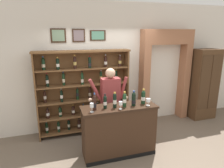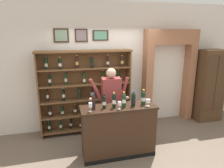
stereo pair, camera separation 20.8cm
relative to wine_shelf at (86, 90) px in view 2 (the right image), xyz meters
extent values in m
cube|color=#6B5B4C|center=(0.57, -1.13, -1.07)|extent=(14.00, 14.00, 0.02)
cube|color=silver|center=(0.57, 0.34, 0.50)|extent=(12.00, 0.16, 3.12)
cube|color=#382316|center=(-0.49, 0.24, 1.27)|extent=(0.34, 0.02, 0.31)
cube|color=gray|center=(-0.49, 0.23, 1.27)|extent=(0.27, 0.01, 0.25)
cube|color=#382316|center=(-0.03, 0.24, 1.27)|extent=(0.29, 0.02, 0.30)
cube|color=slate|center=(-0.03, 0.23, 1.27)|extent=(0.23, 0.01, 0.24)
cube|color=#382316|center=(0.42, 0.24, 1.27)|extent=(0.38, 0.02, 0.24)
cube|color=#508B71|center=(0.42, 0.23, 1.27)|extent=(0.30, 0.01, 0.19)
cube|color=brown|center=(-1.05, -0.04, -0.05)|extent=(0.03, 0.31, 2.00)
cube|color=brown|center=(1.05, -0.04, -0.05)|extent=(0.03, 0.31, 2.00)
cube|color=brown|center=(0.00, 0.11, -0.05)|extent=(2.13, 0.02, 2.00)
cube|color=brown|center=(0.00, -0.04, -0.95)|extent=(2.07, 0.30, 0.02)
cylinder|color=black|center=(-0.89, -0.03, -0.83)|extent=(0.06, 0.06, 0.21)
sphere|color=black|center=(-0.89, -0.03, -0.72)|extent=(0.06, 0.06, 0.06)
cylinder|color=black|center=(-0.89, -0.03, -0.69)|extent=(0.03, 0.03, 0.08)
cylinder|color=#99999E|center=(-0.89, -0.03, -0.66)|extent=(0.03, 0.03, 0.03)
cylinder|color=silver|center=(-0.89, -0.03, -0.83)|extent=(0.06, 0.06, 0.07)
cylinder|color=black|center=(-0.63, -0.05, -0.83)|extent=(0.06, 0.06, 0.21)
sphere|color=black|center=(-0.63, -0.05, -0.72)|extent=(0.06, 0.06, 0.06)
cylinder|color=black|center=(-0.63, -0.05, -0.68)|extent=(0.03, 0.03, 0.08)
cylinder|color=#B79338|center=(-0.63, -0.05, -0.65)|extent=(0.03, 0.03, 0.03)
cylinder|color=silver|center=(-0.63, -0.05, -0.83)|extent=(0.06, 0.06, 0.07)
cylinder|color=black|center=(-0.39, -0.01, -0.83)|extent=(0.06, 0.06, 0.21)
sphere|color=black|center=(-0.39, -0.01, -0.72)|extent=(0.06, 0.06, 0.06)
cylinder|color=black|center=(-0.39, -0.01, -0.70)|extent=(0.03, 0.03, 0.07)
cylinder|color=maroon|center=(-0.39, -0.01, -0.67)|extent=(0.03, 0.03, 0.03)
cylinder|color=beige|center=(-0.39, -0.01, -0.83)|extent=(0.06, 0.06, 0.07)
cylinder|color=black|center=(-0.15, -0.05, -0.84)|extent=(0.06, 0.06, 0.20)
sphere|color=black|center=(-0.15, -0.05, -0.73)|extent=(0.06, 0.06, 0.06)
cylinder|color=black|center=(-0.15, -0.05, -0.70)|extent=(0.03, 0.03, 0.07)
cylinder|color=black|center=(-0.15, -0.05, -0.68)|extent=(0.03, 0.03, 0.03)
cylinder|color=silver|center=(-0.15, -0.05, -0.85)|extent=(0.06, 0.06, 0.06)
cylinder|color=black|center=(0.11, -0.03, -0.84)|extent=(0.06, 0.06, 0.20)
sphere|color=black|center=(0.11, -0.03, -0.73)|extent=(0.06, 0.06, 0.06)
cylinder|color=black|center=(0.11, -0.03, -0.70)|extent=(0.03, 0.03, 0.07)
cylinder|color=#99999E|center=(0.11, -0.03, -0.67)|extent=(0.03, 0.03, 0.03)
cylinder|color=tan|center=(0.11, -0.03, -0.83)|extent=(0.06, 0.06, 0.07)
cylinder|color=black|center=(0.37, -0.01, -0.83)|extent=(0.06, 0.06, 0.21)
sphere|color=black|center=(0.37, -0.01, -0.72)|extent=(0.06, 0.06, 0.06)
cylinder|color=black|center=(0.37, -0.01, -0.69)|extent=(0.02, 0.02, 0.08)
cylinder|color=navy|center=(0.37, -0.01, -0.66)|extent=(0.03, 0.03, 0.03)
cylinder|color=beige|center=(0.37, -0.01, -0.86)|extent=(0.06, 0.06, 0.07)
cylinder|color=black|center=(0.63, -0.04, -0.83)|extent=(0.06, 0.06, 0.21)
sphere|color=black|center=(0.63, -0.04, -0.72)|extent=(0.06, 0.06, 0.06)
cylinder|color=black|center=(0.63, -0.04, -0.69)|extent=(0.03, 0.03, 0.07)
cylinder|color=black|center=(0.63, -0.04, -0.66)|extent=(0.03, 0.03, 0.03)
cylinder|color=tan|center=(0.63, -0.04, -0.85)|extent=(0.06, 0.06, 0.07)
cylinder|color=black|center=(0.90, -0.06, -0.84)|extent=(0.06, 0.06, 0.19)
sphere|color=black|center=(0.90, -0.06, -0.74)|extent=(0.06, 0.06, 0.06)
cylinder|color=black|center=(0.90, -0.06, -0.71)|extent=(0.02, 0.02, 0.06)
cylinder|color=navy|center=(0.90, -0.06, -0.69)|extent=(0.03, 0.03, 0.03)
cylinder|color=black|center=(0.90, -0.06, -0.86)|extent=(0.06, 0.06, 0.06)
cube|color=brown|center=(0.00, -0.04, -0.58)|extent=(2.07, 0.30, 0.03)
cylinder|color=black|center=(-0.85, -0.05, -0.47)|extent=(0.07, 0.07, 0.20)
sphere|color=black|center=(-0.85, -0.05, -0.37)|extent=(0.07, 0.07, 0.07)
cylinder|color=black|center=(-0.85, -0.05, -0.34)|extent=(0.03, 0.03, 0.06)
cylinder|color=black|center=(-0.85, -0.05, -0.32)|extent=(0.03, 0.03, 0.03)
cylinder|color=silver|center=(-0.85, -0.05, -0.47)|extent=(0.07, 0.07, 0.06)
cylinder|color=black|center=(-0.57, -0.02, -0.47)|extent=(0.07, 0.07, 0.19)
sphere|color=black|center=(-0.57, -0.02, -0.37)|extent=(0.07, 0.07, 0.07)
cylinder|color=black|center=(-0.57, -0.02, -0.35)|extent=(0.03, 0.03, 0.06)
cylinder|color=black|center=(-0.57, -0.02, -0.33)|extent=(0.03, 0.03, 0.03)
cylinder|color=beige|center=(-0.57, -0.02, -0.49)|extent=(0.07, 0.07, 0.06)
cylinder|color=black|center=(-0.27, -0.03, -0.47)|extent=(0.07, 0.07, 0.19)
sphere|color=black|center=(-0.27, -0.03, -0.37)|extent=(0.07, 0.07, 0.07)
cylinder|color=black|center=(-0.27, -0.03, -0.34)|extent=(0.03, 0.03, 0.06)
cylinder|color=#B79338|center=(-0.27, -0.03, -0.32)|extent=(0.03, 0.03, 0.03)
cylinder|color=silver|center=(-0.27, -0.03, -0.47)|extent=(0.07, 0.07, 0.06)
cylinder|color=black|center=(-0.03, -0.04, -0.47)|extent=(0.07, 0.07, 0.19)
sphere|color=black|center=(-0.03, -0.04, -0.37)|extent=(0.07, 0.07, 0.07)
cylinder|color=black|center=(-0.03, -0.04, -0.35)|extent=(0.03, 0.03, 0.07)
cylinder|color=navy|center=(-0.03, -0.04, -0.32)|extent=(0.03, 0.03, 0.03)
cylinder|color=black|center=(-0.03, -0.04, -0.47)|extent=(0.07, 0.07, 0.06)
cylinder|color=black|center=(0.33, -0.02, -0.47)|extent=(0.07, 0.07, 0.19)
sphere|color=black|center=(0.33, -0.02, -0.37)|extent=(0.07, 0.07, 0.07)
cylinder|color=black|center=(0.33, -0.02, -0.34)|extent=(0.03, 0.03, 0.07)
cylinder|color=#99999E|center=(0.33, -0.02, -0.32)|extent=(0.03, 0.03, 0.03)
cylinder|color=tan|center=(0.33, -0.02, -0.49)|extent=(0.07, 0.07, 0.06)
cylinder|color=#19381E|center=(0.56, -0.05, -0.47)|extent=(0.07, 0.07, 0.19)
sphere|color=#19381E|center=(0.56, -0.05, -0.37)|extent=(0.07, 0.07, 0.07)
cylinder|color=#19381E|center=(0.56, -0.05, -0.35)|extent=(0.03, 0.03, 0.06)
cylinder|color=maroon|center=(0.56, -0.05, -0.33)|extent=(0.04, 0.04, 0.03)
cylinder|color=black|center=(0.56, -0.05, -0.49)|extent=(0.07, 0.07, 0.06)
cylinder|color=black|center=(0.86, -0.02, -0.47)|extent=(0.07, 0.07, 0.19)
sphere|color=black|center=(0.86, -0.02, -0.37)|extent=(0.07, 0.07, 0.07)
cylinder|color=black|center=(0.86, -0.02, -0.34)|extent=(0.03, 0.03, 0.07)
cylinder|color=#99999E|center=(0.86, -0.02, -0.32)|extent=(0.03, 0.03, 0.03)
cylinder|color=silver|center=(0.86, -0.02, -0.49)|extent=(0.07, 0.07, 0.06)
cube|color=brown|center=(0.00, -0.04, -0.21)|extent=(2.07, 0.30, 0.02)
cylinder|color=black|center=(-0.87, -0.02, -0.08)|extent=(0.06, 0.06, 0.23)
sphere|color=black|center=(-0.87, -0.02, 0.04)|extent=(0.06, 0.06, 0.06)
cylinder|color=black|center=(-0.87, -0.02, 0.07)|extent=(0.03, 0.03, 0.08)
cylinder|color=black|center=(-0.87, -0.02, 0.10)|extent=(0.03, 0.03, 0.03)
cylinder|color=silver|center=(-0.87, -0.02, -0.07)|extent=(0.06, 0.06, 0.07)
cylinder|color=black|center=(-0.52, -0.07, -0.08)|extent=(0.06, 0.06, 0.23)
sphere|color=black|center=(-0.52, -0.07, 0.04)|extent=(0.06, 0.06, 0.06)
cylinder|color=black|center=(-0.52, -0.07, 0.08)|extent=(0.03, 0.03, 0.08)
cylinder|color=#99999E|center=(-0.52, -0.07, 0.11)|extent=(0.03, 0.03, 0.03)
cylinder|color=silver|center=(-0.52, -0.07, -0.07)|extent=(0.06, 0.06, 0.07)
cylinder|color=#19381E|center=(-0.15, -0.02, -0.08)|extent=(0.06, 0.06, 0.23)
sphere|color=#19381E|center=(-0.15, -0.02, 0.04)|extent=(0.06, 0.06, 0.06)
cylinder|color=#19381E|center=(-0.15, -0.02, 0.07)|extent=(0.03, 0.03, 0.06)
cylinder|color=black|center=(-0.15, -0.02, 0.09)|extent=(0.03, 0.03, 0.03)
cylinder|color=black|center=(-0.15, -0.02, -0.07)|extent=(0.06, 0.06, 0.07)
cylinder|color=black|center=(0.15, 0.00, -0.07)|extent=(0.06, 0.06, 0.24)
sphere|color=black|center=(0.15, 0.00, 0.05)|extent=(0.06, 0.06, 0.06)
cylinder|color=black|center=(0.15, 0.00, 0.08)|extent=(0.03, 0.03, 0.06)
cylinder|color=#B79338|center=(0.15, 0.00, 0.10)|extent=(0.03, 0.03, 0.03)
cylinder|color=beige|center=(0.15, 0.00, -0.10)|extent=(0.06, 0.06, 0.08)
cylinder|color=#19381E|center=(0.52, -0.06, -0.08)|extent=(0.06, 0.06, 0.23)
sphere|color=#19381E|center=(0.52, -0.06, 0.04)|extent=(0.06, 0.06, 0.06)
cylinder|color=#19381E|center=(0.52, -0.06, 0.07)|extent=(0.02, 0.02, 0.06)
cylinder|color=black|center=(0.52, -0.06, 0.09)|extent=(0.03, 0.03, 0.03)
cylinder|color=beige|center=(0.52, -0.06, -0.11)|extent=(0.06, 0.06, 0.07)
cylinder|color=black|center=(0.88, -0.04, -0.07)|extent=(0.06, 0.06, 0.24)
sphere|color=black|center=(0.88, -0.04, 0.05)|extent=(0.06, 0.06, 0.06)
cylinder|color=black|center=(0.88, -0.04, 0.09)|extent=(0.03, 0.03, 0.08)
cylinder|color=maroon|center=(0.88, -0.04, 0.12)|extent=(0.03, 0.03, 0.03)
cylinder|color=silver|center=(0.88, -0.04, -0.08)|extent=(0.06, 0.06, 0.08)
cube|color=brown|center=(0.00, -0.04, 0.16)|extent=(2.07, 0.30, 0.02)
cylinder|color=black|center=(-0.80, -0.03, 0.29)|extent=(0.06, 0.06, 0.22)
sphere|color=black|center=(-0.80, -0.03, 0.41)|extent=(0.06, 0.06, 0.06)
cylinder|color=black|center=(-0.80, -0.03, 0.44)|extent=(0.02, 0.02, 0.08)
cylinder|color=maroon|center=(-0.80, -0.03, 0.47)|extent=(0.03, 0.03, 0.03)
cylinder|color=silver|center=(-0.80, -0.03, 0.29)|extent=(0.06, 0.06, 0.07)
cylinder|color=#19381E|center=(-0.45, -0.01, 0.30)|extent=(0.06, 0.06, 0.24)
sphere|color=#19381E|center=(-0.45, -0.01, 0.42)|extent=(0.06, 0.06, 0.06)
cylinder|color=#19381E|center=(-0.45, -0.01, 0.45)|extent=(0.03, 0.03, 0.06)
cylinder|color=navy|center=(-0.45, -0.01, 0.47)|extent=(0.03, 0.03, 0.03)
cylinder|color=beige|center=(-0.45, -0.01, 0.28)|extent=(0.06, 0.06, 0.08)
cylinder|color=#19381E|center=(-0.03, -0.07, 0.29)|extent=(0.06, 0.06, 0.23)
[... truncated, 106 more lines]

